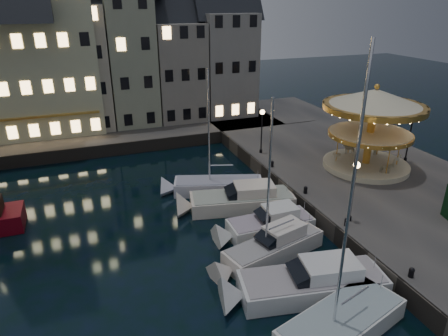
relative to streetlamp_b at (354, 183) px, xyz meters
name	(u,v)px	position (x,y,z in m)	size (l,w,h in m)	color
ground	(256,269)	(-7.20, -1.00, -4.02)	(160.00, 160.00, 0.00)	black
quay_east	(379,184)	(6.80, 5.00, -3.37)	(16.00, 56.00, 1.30)	#474442
quay_north	(87,135)	(-15.20, 27.00, -3.37)	(44.00, 12.00, 1.30)	#474442
quaywall_e	(294,199)	(-1.20, 5.00, -3.37)	(0.15, 44.00, 1.30)	#47423A
quaywall_n	(111,150)	(-13.20, 21.00, -3.37)	(48.00, 0.15, 1.30)	#47423A
streetlamp_b	(354,183)	(0.00, 0.00, 0.00)	(0.44, 0.44, 4.17)	black
streetlamp_c	(262,125)	(0.00, 13.50, 0.00)	(0.44, 0.44, 4.17)	black
streetlamp_d	(410,132)	(11.30, 7.00, 0.00)	(0.44, 0.44, 4.17)	black
bollard_a	(412,272)	(-0.60, -6.00, -2.41)	(0.30, 0.30, 0.57)	black
bollard_b	(347,222)	(-0.60, -0.50, -2.41)	(0.30, 0.30, 0.57)	black
bollard_c	(306,189)	(-0.60, 4.50, -2.41)	(0.30, 0.30, 0.57)	black
bollard_d	(272,163)	(-0.60, 10.00, -2.41)	(0.30, 0.30, 0.57)	black
townhouse_nb	(16,66)	(-21.25, 29.00, 4.26)	(6.16, 8.00, 13.80)	gray
townhouse_nc	(76,59)	(-15.20, 29.00, 4.76)	(6.82, 8.00, 14.80)	#A69E8A
townhouse_nd	(129,52)	(-9.45, 29.00, 5.26)	(5.50, 8.00, 15.80)	gray
townhouse_ne	(176,63)	(-4.00, 29.00, 3.76)	(6.16, 8.00, 12.80)	gray
townhouse_nf	(224,56)	(2.05, 29.00, 4.26)	(6.82, 8.00, 13.80)	gray
hotel_corner	(13,52)	(-21.20, 29.00, 5.76)	(17.60, 9.00, 16.80)	#BDC19A
motorboat_a	(334,330)	(-6.02, -7.06, -3.48)	(7.82, 4.52, 13.02)	silver
motorboat_b	(305,284)	(-5.64, -3.88, -3.37)	(8.99, 4.08, 2.15)	silver
motorboat_c	(269,249)	(-6.02, -0.30, -3.34)	(7.75, 3.74, 10.30)	silver
motorboat_d	(265,226)	(-5.06, 2.25, -3.38)	(6.79, 2.23, 2.15)	silver
motorboat_e	(237,201)	(-5.42, 6.32, -3.37)	(8.93, 4.24, 2.15)	beige
motorboat_f	(211,187)	(-6.34, 9.59, -3.49)	(8.18, 4.47, 10.97)	silver
carousel	(373,114)	(6.94, 7.03, 2.05)	(8.27, 8.27, 7.23)	beige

